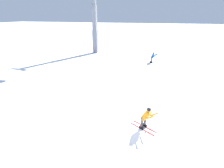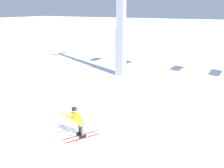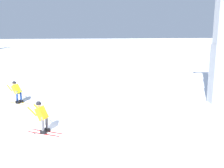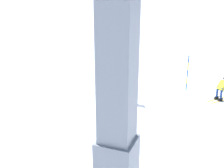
% 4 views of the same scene
% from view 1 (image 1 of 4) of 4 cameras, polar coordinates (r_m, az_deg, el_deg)
% --- Properties ---
extents(ground_plane, '(260.00, 260.00, 0.00)m').
position_cam_1_polar(ground_plane, '(10.30, 8.41, -14.88)').
color(ground_plane, white).
extents(skier_carving_main, '(1.26, 1.69, 1.63)m').
position_cam_1_polar(skier_carving_main, '(9.85, 11.71, -10.90)').
color(skier_carving_main, red).
rests_on(skier_carving_main, ground_plane).
extents(lift_tower_far, '(0.79, 2.47, 12.04)m').
position_cam_1_polar(lift_tower_far, '(29.46, -5.94, 20.23)').
color(lift_tower_far, gray).
rests_on(lift_tower_far, ground_plane).
extents(skier_distant_downhill, '(0.73, 1.69, 1.60)m').
position_cam_1_polar(skier_distant_downhill, '(23.90, 13.80, 9.09)').
color(skier_distant_downhill, '#198CCC').
rests_on(skier_distant_downhill, ground_plane).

